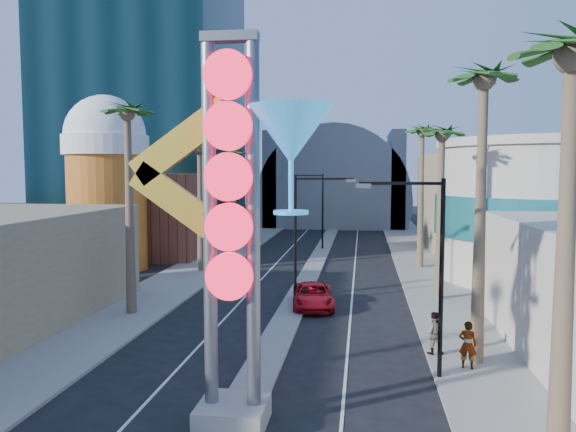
{
  "coord_description": "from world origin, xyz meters",
  "views": [
    {
      "loc": [
        4.1,
        -14.25,
        8.29
      ],
      "look_at": [
        -0.5,
        20.32,
        5.47
      ],
      "focal_mm": 35.0,
      "sensor_mm": 36.0,
      "label": 1
    }
  ],
  "objects_px": {
    "neon_sign": "(256,202)",
    "pedestrian_b": "(433,333)",
    "red_pickup": "(313,296)",
    "pedestrian_a": "(468,345)"
  },
  "relations": [
    {
      "from": "neon_sign",
      "to": "pedestrian_b",
      "type": "bearing_deg",
      "value": 50.5
    },
    {
      "from": "red_pickup",
      "to": "pedestrian_b",
      "type": "relative_size",
      "value": 2.77
    },
    {
      "from": "pedestrian_a",
      "to": "pedestrian_b",
      "type": "relative_size",
      "value": 1.04
    },
    {
      "from": "pedestrian_b",
      "to": "neon_sign",
      "type": "bearing_deg",
      "value": 44.82
    },
    {
      "from": "red_pickup",
      "to": "pedestrian_b",
      "type": "height_order",
      "value": "pedestrian_b"
    },
    {
      "from": "neon_sign",
      "to": "red_pickup",
      "type": "relative_size",
      "value": 2.39
    },
    {
      "from": "neon_sign",
      "to": "pedestrian_b",
      "type": "distance_m",
      "value": 11.94
    },
    {
      "from": "red_pickup",
      "to": "pedestrian_a",
      "type": "distance_m",
      "value": 12.39
    },
    {
      "from": "red_pickup",
      "to": "pedestrian_a",
      "type": "xyz_separation_m",
      "value": [
        7.27,
        -10.03,
        0.41
      ]
    },
    {
      "from": "neon_sign",
      "to": "red_pickup",
      "type": "distance_m",
      "value": 17.49
    }
  ]
}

